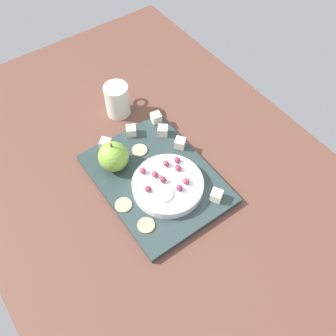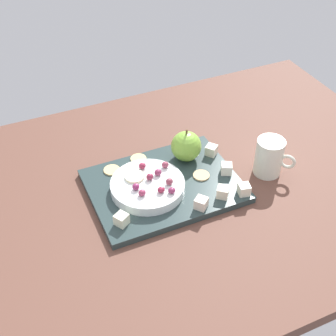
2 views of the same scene
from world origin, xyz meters
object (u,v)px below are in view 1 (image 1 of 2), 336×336
at_px(grape_3, 178,168).
at_px(apple_slice_0, 163,194).
at_px(cheese_cube_1, 163,131).
at_px(grape_6, 177,160).
at_px(cracker_1, 146,225).
at_px(grape_4, 179,188).
at_px(cheese_cube_4, 131,131).
at_px(cracker_0, 140,150).
at_px(platter, 156,179).
at_px(grape_2, 163,180).
at_px(grape_0, 167,165).
at_px(grape_8, 143,171).
at_px(serving_dish, 169,185).
at_px(cracker_2, 123,205).
at_px(grape_1, 148,189).
at_px(grape_5, 186,181).
at_px(cheese_cube_3, 216,196).
at_px(cheese_cube_2, 106,144).
at_px(cup, 117,100).
at_px(grape_7, 155,174).
at_px(apple_whole, 113,156).
at_px(cheese_cube_0, 156,118).
at_px(cheese_cube_5, 180,143).

distance_m(grape_3, apple_slice_0, 0.08).
bearing_deg(cheese_cube_1, grape_6, 162.46).
distance_m(cracker_1, grape_4, 0.12).
xyz_separation_m(cheese_cube_4, cracker_0, (-0.06, 0.01, -0.01)).
bearing_deg(platter, grape_2, 176.36).
distance_m(grape_0, grape_8, 0.06).
height_order(serving_dish, grape_4, grape_4).
relative_size(platter, cracker_2, 8.72).
relative_size(grape_1, grape_3, 1.00).
distance_m(cracker_2, grape_1, 0.07).
relative_size(serving_dish, grape_3, 10.14).
bearing_deg(platter, grape_3, -119.94).
relative_size(grape_3, grape_5, 1.00).
xyz_separation_m(cheese_cube_3, grape_8, (0.15, 0.11, 0.02)).
distance_m(cracker_0, grape_3, 0.13).
bearing_deg(cheese_cube_1, cheese_cube_2, 71.47).
distance_m(cheese_cube_3, cracker_1, 0.18).
bearing_deg(cup, grape_7, 167.86).
distance_m(cheese_cube_3, cracker_0, 0.24).
xyz_separation_m(cheese_cube_2, cracker_1, (-0.25, 0.04, -0.01)).
bearing_deg(cracker_1, cheese_cube_3, -101.92).
relative_size(grape_6, grape_7, 1.00).
distance_m(apple_whole, cheese_cube_3, 0.27).
bearing_deg(grape_5, grape_0, 7.42).
bearing_deg(apple_whole, grape_0, -134.33).
distance_m(cheese_cube_3, grape_3, 0.11).
xyz_separation_m(cracker_0, grape_6, (-0.10, -0.05, 0.03)).
bearing_deg(cup, grape_8, 162.59).
bearing_deg(apple_slice_0, grape_6, -55.15).
relative_size(cheese_cube_4, cracker_2, 0.65).
relative_size(cheese_cube_1, grape_1, 1.51).
height_order(cheese_cube_0, apple_slice_0, apple_slice_0).
bearing_deg(grape_4, grape_2, 23.55).
relative_size(cracker_1, grape_2, 2.34).
distance_m(cheese_cube_0, apple_slice_0, 0.26).
height_order(platter, cheese_cube_0, cheese_cube_0).
distance_m(cheese_cube_2, cracker_2, 0.19).
bearing_deg(apple_slice_0, cheese_cube_5, -50.27).
xyz_separation_m(grape_4, cup, (0.34, -0.03, 0.00)).
bearing_deg(cheese_cube_1, grape_2, 145.07).
xyz_separation_m(apple_whole, grape_0, (-0.09, -0.10, -0.01)).
relative_size(cheese_cube_0, grape_5, 1.51).
distance_m(apple_whole, grape_2, 0.14).
height_order(cracker_2, grape_0, grape_0).
height_order(apple_whole, cheese_cube_5, apple_whole).
bearing_deg(grape_1, grape_2, -88.23).
bearing_deg(grape_3, cheese_cube_3, -162.60).
height_order(cracker_1, grape_5, grape_5).
relative_size(platter, grape_1, 20.44).
distance_m(grape_1, grape_6, 0.11).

